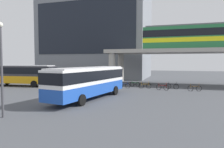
% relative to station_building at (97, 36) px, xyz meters
% --- Properties ---
extents(ground_plane, '(120.00, 120.00, 0.00)m').
position_rel_station_building_xyz_m(ground_plane, '(7.38, -18.91, -10.04)').
color(ground_plane, '#47494F').
extents(station_building, '(24.72, 15.45, 20.08)m').
position_rel_station_building_xyz_m(station_building, '(0.00, 0.00, 0.00)').
color(station_building, slate).
rests_on(station_building, ground_plane).
extents(elevated_platform, '(27.02, 7.32, 5.76)m').
position_rel_station_building_xyz_m(elevated_platform, '(20.84, -12.35, -5.08)').
color(elevated_platform, '#ADA89E').
rests_on(elevated_platform, ground_plane).
extents(train, '(18.92, 2.96, 3.84)m').
position_rel_station_building_xyz_m(train, '(22.80, -12.35, -2.31)').
color(train, '#26723F').
rests_on(train, elevated_platform).
extents(bus_main, '(4.38, 11.31, 3.22)m').
position_rel_station_building_xyz_m(bus_main, '(10.19, -28.57, -8.05)').
color(bus_main, '#1E4CB2').
rests_on(bus_main, ground_plane).
extents(bus_secondary, '(11.20, 3.39, 3.22)m').
position_rel_station_building_xyz_m(bus_secondary, '(-4.48, -21.30, -8.05)').
color(bus_secondary, orange).
rests_on(bus_secondary, ground_plane).
extents(bicycle_green, '(1.67, 0.76, 1.04)m').
position_rel_station_building_xyz_m(bicycle_green, '(12.73, -17.03, -9.68)').
color(bicycle_green, black).
rests_on(bicycle_green, ground_plane).
extents(bicycle_black, '(1.76, 0.45, 1.04)m').
position_rel_station_building_xyz_m(bicycle_black, '(18.19, -18.00, -9.68)').
color(bicycle_black, black).
rests_on(bicycle_black, ground_plane).
extents(bicycle_blue, '(1.68, 0.73, 1.04)m').
position_rel_station_building_xyz_m(bicycle_blue, '(11.60, -19.35, -9.68)').
color(bicycle_blue, black).
rests_on(bicycle_blue, ground_plane).
extents(bicycle_red, '(1.71, 0.66, 1.04)m').
position_rel_station_building_xyz_m(bicycle_red, '(16.94, -19.67, -9.68)').
color(bicycle_red, black).
rests_on(bicycle_red, ground_plane).
extents(bicycle_brown, '(1.75, 0.48, 1.04)m').
position_rel_station_building_xyz_m(bicycle_brown, '(20.97, -19.51, -9.68)').
color(bicycle_brown, black).
rests_on(bicycle_brown, ground_plane).
extents(bicycle_orange, '(1.76, 0.43, 1.04)m').
position_rel_station_building_xyz_m(bicycle_orange, '(14.48, -18.68, -9.68)').
color(bicycle_orange, black).
rests_on(bicycle_orange, ground_plane).
extents(lamp_post, '(0.36, 0.36, 6.42)m').
position_rel_station_building_xyz_m(lamp_post, '(7.38, -36.78, -6.26)').
color(lamp_post, '#3F3F44').
rests_on(lamp_post, ground_plane).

